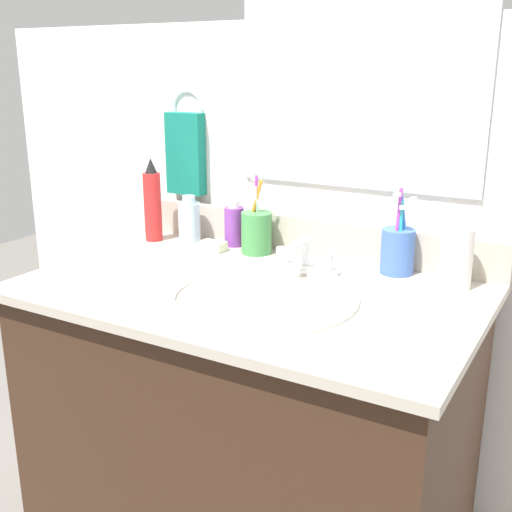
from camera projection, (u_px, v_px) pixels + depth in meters
name	position (u px, v px, depth m)	size (l,w,h in m)	color
vanity_cabinet	(249.00, 442.00, 1.46)	(0.93, 0.55, 0.72)	#382316
countertop	(249.00, 291.00, 1.35)	(0.97, 0.60, 0.02)	#B2A899
backsplash	(307.00, 236.00, 1.58)	(0.97, 0.02, 0.09)	#B2A899
back_wall	(316.00, 280.00, 1.67)	(2.07, 0.04, 1.30)	white
mirror_panel	(359.00, 66.00, 1.44)	(0.60, 0.01, 0.56)	#B2BCC6
towel_ring	(188.00, 108.00, 1.71)	(0.10, 0.10, 0.01)	silver
hand_towel	(186.00, 154.00, 1.73)	(0.11, 0.04, 0.22)	#147260
sink_basin	(261.00, 312.00, 1.29)	(0.40, 0.40, 0.11)	white
faucet	(303.00, 260.00, 1.44)	(0.16, 0.10, 0.08)	silver
bottle_gel_clear	(189.00, 221.00, 1.67)	(0.06, 0.06, 0.13)	silver
bottle_spray_red	(153.00, 203.00, 1.68)	(0.05, 0.05, 0.22)	red
bottle_lotion_white	(457.00, 256.00, 1.32)	(0.07, 0.07, 0.15)	white
bottle_cream_purple	(234.00, 225.00, 1.64)	(0.05, 0.05, 0.12)	#7A3899
cup_blue_plastic	(398.00, 250.00, 1.42)	(0.07, 0.07, 0.20)	#3F66B7
cup_green	(256.00, 231.00, 1.58)	(0.09, 0.08, 0.20)	#3F8C47
soap_bar	(213.00, 246.00, 1.60)	(0.06, 0.04, 0.02)	white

